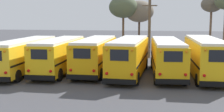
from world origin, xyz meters
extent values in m
plane|color=#424247|center=(0.00, 0.00, 0.00)|extent=(160.00, 160.00, 0.00)
cube|color=yellow|center=(-7.97, -0.17, 1.58)|extent=(2.73, 10.76, 2.46)
cube|color=white|center=(-7.97, -0.17, 2.91)|extent=(2.53, 10.33, 0.20)
sphere|color=red|center=(-6.90, -5.54, 1.02)|extent=(0.22, 0.22, 0.22)
sphere|color=orange|center=(-6.90, -5.54, 2.59)|extent=(0.18, 0.18, 0.18)
cube|color=black|center=(-9.18, -0.21, 1.39)|extent=(0.35, 10.48, 0.14)
cube|color=black|center=(-6.75, -0.14, 1.39)|extent=(0.35, 10.48, 0.14)
cylinder|color=black|center=(-9.22, 3.84, 0.50)|extent=(0.31, 1.00, 1.00)
cylinder|color=black|center=(-6.97, 3.90, 0.50)|extent=(0.31, 1.00, 1.00)
cylinder|color=black|center=(-6.72, -4.19, 0.50)|extent=(0.31, 1.00, 1.00)
cube|color=yellow|center=(-4.78, 0.17, 1.61)|extent=(2.48, 9.53, 2.50)
cube|color=white|center=(-4.78, 0.17, 2.96)|extent=(2.29, 9.15, 0.20)
cube|color=black|center=(-4.70, -4.62, 0.54)|extent=(2.36, 0.24, 0.36)
cube|color=black|center=(-4.70, -4.59, 2.30)|extent=(1.27, 0.05, 0.75)
sphere|color=red|center=(-5.56, -4.64, 1.05)|extent=(0.22, 0.22, 0.22)
sphere|color=orange|center=(-5.56, -4.64, 2.64)|extent=(0.18, 0.18, 0.18)
sphere|color=red|center=(-3.83, -4.61, 1.05)|extent=(0.22, 0.22, 0.22)
sphere|color=orange|center=(-3.83, -4.61, 2.64)|extent=(0.18, 0.18, 0.18)
cube|color=black|center=(-5.95, 0.15, 1.42)|extent=(0.19, 9.30, 0.14)
cube|color=black|center=(-3.61, 0.19, 1.42)|extent=(0.19, 9.30, 0.14)
cylinder|color=black|center=(-5.92, 3.60, 0.51)|extent=(0.30, 1.03, 1.03)
cylinder|color=black|center=(-3.77, 3.63, 0.51)|extent=(0.30, 1.03, 1.03)
cylinder|color=black|center=(-5.80, -3.30, 0.51)|extent=(0.30, 1.03, 1.03)
cylinder|color=black|center=(-3.65, -3.26, 0.51)|extent=(0.30, 1.03, 1.03)
cube|color=#E5A00C|center=(-1.59, 0.77, 1.63)|extent=(2.42, 9.35, 2.55)
cube|color=white|center=(-1.59, 0.77, 3.00)|extent=(2.22, 8.97, 0.20)
cube|color=black|center=(-1.60, -3.94, 0.54)|extent=(2.46, 0.20, 0.36)
cube|color=black|center=(-1.60, -3.92, 2.33)|extent=(1.32, 0.03, 0.76)
sphere|color=red|center=(-2.50, -3.95, 1.06)|extent=(0.22, 0.22, 0.22)
sphere|color=orange|center=(-2.50, -3.95, 2.68)|extent=(0.18, 0.18, 0.18)
sphere|color=red|center=(-0.70, -3.95, 1.06)|extent=(0.22, 0.22, 0.22)
sphere|color=orange|center=(-0.70, -3.95, 2.68)|extent=(0.18, 0.18, 0.18)
cube|color=black|center=(-2.81, 0.77, 1.44)|extent=(0.03, 9.16, 0.14)
cube|color=black|center=(-0.38, 0.77, 1.44)|extent=(0.03, 9.16, 0.14)
cylinder|color=black|center=(-2.71, 4.14, 0.51)|extent=(0.28, 1.02, 1.02)
cylinder|color=black|center=(-0.47, 4.14, 0.51)|extent=(0.28, 1.02, 1.02)
cylinder|color=black|center=(-2.72, -2.60, 0.51)|extent=(0.28, 1.02, 1.02)
cylinder|color=black|center=(-0.47, -2.60, 0.51)|extent=(0.28, 1.02, 1.02)
cube|color=#E5A00C|center=(1.59, -0.08, 1.67)|extent=(2.87, 9.65, 2.65)
cube|color=white|center=(1.59, -0.08, 3.10)|extent=(2.66, 9.26, 0.20)
cube|color=black|center=(1.35, -4.88, 0.53)|extent=(2.44, 0.32, 0.36)
cube|color=black|center=(1.35, -4.86, 2.40)|extent=(1.31, 0.10, 0.80)
sphere|color=red|center=(0.45, -4.85, 1.07)|extent=(0.22, 0.22, 0.22)
sphere|color=orange|center=(0.45, -4.85, 2.78)|extent=(0.18, 0.18, 0.18)
sphere|color=red|center=(2.24, -4.94, 1.07)|extent=(0.22, 0.22, 0.22)
sphere|color=orange|center=(2.24, -4.94, 2.78)|extent=(0.18, 0.18, 0.18)
cube|color=black|center=(0.39, -0.02, 1.47)|extent=(0.50, 9.34, 0.14)
cube|color=black|center=(2.80, -0.14, 1.47)|extent=(0.50, 9.34, 0.14)
cylinder|color=black|center=(0.66, 3.44, 0.49)|extent=(0.33, 1.00, 0.99)
cylinder|color=black|center=(2.88, 3.33, 0.49)|extent=(0.33, 1.00, 0.99)
cylinder|color=black|center=(0.30, -3.49, 0.49)|extent=(0.33, 1.00, 0.99)
cylinder|color=black|center=(2.53, -3.60, 0.49)|extent=(0.33, 1.00, 0.99)
cube|color=#EAAA0F|center=(4.78, 0.47, 1.63)|extent=(2.90, 9.83, 2.52)
cube|color=white|center=(4.78, 0.47, 2.99)|extent=(2.69, 9.44, 0.20)
cube|color=black|center=(5.06, -4.42, 0.55)|extent=(2.40, 0.34, 0.36)
cube|color=black|center=(5.06, -4.39, 2.33)|extent=(1.29, 0.10, 0.76)
sphere|color=red|center=(4.19, -4.48, 1.07)|extent=(0.22, 0.22, 0.22)
sphere|color=orange|center=(4.19, -4.48, 2.67)|extent=(0.18, 0.18, 0.18)
sphere|color=red|center=(5.94, -4.38, 1.07)|extent=(0.22, 0.22, 0.22)
sphere|color=orange|center=(5.94, -4.38, 2.67)|extent=(0.18, 0.18, 0.18)
cube|color=black|center=(3.60, 0.40, 1.44)|extent=(0.57, 9.51, 0.14)
cube|color=black|center=(5.97, 0.54, 1.44)|extent=(0.57, 9.51, 0.14)
cylinder|color=black|center=(3.49, 3.96, 0.53)|extent=(0.34, 1.08, 1.07)
cylinder|color=black|center=(5.67, 4.08, 0.53)|extent=(0.34, 1.08, 1.07)
cylinder|color=black|center=(3.90, -3.14, 0.53)|extent=(0.34, 1.08, 1.07)
cylinder|color=black|center=(6.08, -3.02, 0.53)|extent=(0.34, 1.08, 1.07)
cube|color=yellow|center=(7.97, 0.59, 1.68)|extent=(2.50, 10.10, 2.72)
cube|color=white|center=(7.97, 0.59, 3.15)|extent=(2.31, 9.69, 0.20)
cube|color=black|center=(8.05, -4.48, 0.50)|extent=(2.39, 0.24, 0.36)
cube|color=black|center=(8.05, -4.46, 2.43)|extent=(1.29, 0.05, 0.82)
sphere|color=red|center=(7.17, -4.51, 1.07)|extent=(0.22, 0.22, 0.22)
sphere|color=orange|center=(7.17, -4.51, 2.83)|extent=(0.18, 0.18, 0.18)
cube|color=black|center=(6.79, 0.57, 1.48)|extent=(0.18, 9.86, 0.14)
cube|color=black|center=(9.15, 0.61, 1.48)|extent=(0.18, 9.86, 0.14)
cylinder|color=black|center=(6.82, 4.30, 0.46)|extent=(0.29, 0.93, 0.93)
cylinder|color=black|center=(9.00, 4.34, 0.46)|extent=(0.29, 0.93, 0.93)
cylinder|color=black|center=(6.94, -3.16, 0.46)|extent=(0.29, 0.93, 0.93)
cylinder|color=brown|center=(2.95, 10.82, 3.64)|extent=(0.34, 0.34, 7.28)
cube|color=brown|center=(2.95, 10.82, 6.41)|extent=(1.80, 0.14, 0.14)
cylinder|color=#473323|center=(1.26, 17.40, 2.34)|extent=(0.29, 0.29, 4.68)
ellipsoid|color=#6B6051|center=(1.26, 17.40, 5.83)|extent=(4.17, 4.17, 3.13)
cylinder|color=brown|center=(12.08, 12.35, 3.09)|extent=(0.28, 0.28, 6.19)
cylinder|color=brown|center=(-0.92, 15.99, 2.65)|extent=(0.31, 0.31, 5.30)
ellipsoid|color=#4C563D|center=(-0.92, 15.99, 6.42)|extent=(4.08, 4.08, 3.06)
cylinder|color=brown|center=(10.88, 14.93, 2.97)|extent=(0.29, 0.29, 5.93)
ellipsoid|color=#5B5447|center=(10.88, 14.93, 6.69)|extent=(2.75, 2.75, 2.06)
cylinder|color=#939399|center=(-11.97, 8.05, 0.70)|extent=(0.06, 0.06, 1.40)
cylinder|color=#939399|center=(-9.58, 8.05, 0.70)|extent=(0.06, 0.06, 1.40)
cylinder|color=#939399|center=(-7.18, 8.05, 0.70)|extent=(0.06, 0.06, 1.40)
cylinder|color=#939399|center=(-4.79, 8.05, 0.70)|extent=(0.06, 0.06, 1.40)
cylinder|color=#939399|center=(-2.39, 8.05, 0.70)|extent=(0.06, 0.06, 1.40)
cylinder|color=#939399|center=(0.00, 8.05, 0.70)|extent=(0.06, 0.06, 1.40)
cylinder|color=#939399|center=(2.39, 8.05, 0.70)|extent=(0.06, 0.06, 1.40)
cylinder|color=#939399|center=(4.79, 8.05, 0.70)|extent=(0.06, 0.06, 1.40)
cylinder|color=#939399|center=(7.18, 8.05, 0.70)|extent=(0.06, 0.06, 1.40)
cylinder|color=#939399|center=(9.58, 8.05, 0.70)|extent=(0.06, 0.06, 1.40)
cylinder|color=#939399|center=(0.00, 8.05, 1.40)|extent=(23.94, 0.04, 0.04)
camera|label=1|loc=(3.95, -24.04, 5.05)|focal=45.00mm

